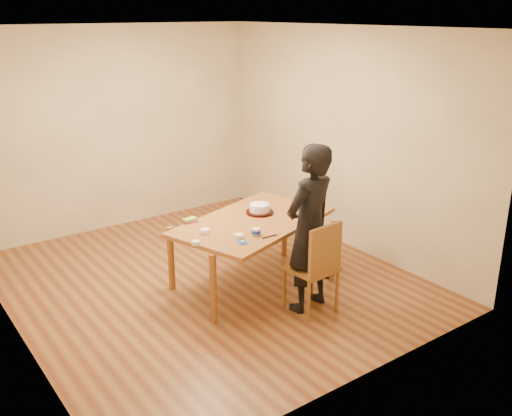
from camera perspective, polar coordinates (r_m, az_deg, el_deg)
room_shell at (r=6.25m, az=-6.85°, el=5.09°), size 4.00×4.50×2.70m
dining_table at (r=6.05m, az=-0.28°, el=-1.39°), size 1.95×1.50×0.04m
dining_chair at (r=5.69m, az=5.55°, el=-5.94°), size 0.47×0.47×0.04m
cake_plate at (r=6.24m, az=0.37°, el=-0.42°), size 0.30×0.30×0.02m
cake at (r=6.23m, az=0.37°, el=-0.02°), size 0.22×0.22×0.07m
frosting_dome at (r=6.21m, az=0.37°, el=0.40°), size 0.22×0.22×0.03m
frosting_tub at (r=5.63m, az=0.00°, el=-2.39°), size 0.08×0.08×0.07m
frosting_lid at (r=5.46m, az=-1.34°, el=-3.47°), size 0.10×0.10×0.01m
frosting_dollop at (r=5.45m, az=-1.35°, el=-3.34°), size 0.04×0.04×0.02m
ramekin_green at (r=5.56m, az=-1.75°, el=-2.85°), size 0.09×0.09×0.04m
ramekin_yellow at (r=5.71m, az=-5.13°, el=-2.32°), size 0.09×0.09×0.04m
ramekin_multi at (r=5.44m, az=-6.05°, el=-3.48°), size 0.08×0.08×0.04m
candy_box_pink at (r=6.02m, az=-6.57°, el=-1.32°), size 0.15×0.08×0.02m
candy_box_green at (r=6.01m, az=-6.64°, el=-1.12°), size 0.15×0.09×0.02m
spatula at (r=5.60m, az=1.36°, el=-2.86°), size 0.17×0.02×0.01m
person at (r=5.57m, az=5.37°, el=-2.08°), size 0.68×0.52×1.70m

